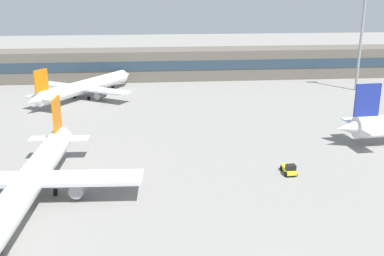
{
  "coord_description": "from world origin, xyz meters",
  "views": [
    {
      "loc": [
        -13.1,
        -37.56,
        27.17
      ],
      "look_at": [
        -5.46,
        40.0,
        3.0
      ],
      "focal_mm": 42.63,
      "sensor_mm": 36.0,
      "label": 1
    }
  ],
  "objects_px": {
    "airplane_far": "(86,86)",
    "airplane_near": "(30,181)",
    "floodlight_tower_west": "(362,32)",
    "baggage_tug_yellow": "(289,169)"
  },
  "relations": [
    {
      "from": "airplane_far",
      "to": "airplane_near",
      "type": "bearing_deg",
      "value": -89.85
    },
    {
      "from": "airplane_far",
      "to": "floodlight_tower_west",
      "type": "height_order",
      "value": "floodlight_tower_west"
    },
    {
      "from": "airplane_near",
      "to": "baggage_tug_yellow",
      "type": "relative_size",
      "value": 11.64
    },
    {
      "from": "airplane_far",
      "to": "baggage_tug_yellow",
      "type": "distance_m",
      "value": 65.38
    },
    {
      "from": "airplane_near",
      "to": "airplane_far",
      "type": "bearing_deg",
      "value": 90.15
    },
    {
      "from": "airplane_near",
      "to": "airplane_far",
      "type": "height_order",
      "value": "airplane_near"
    },
    {
      "from": "airplane_far",
      "to": "floodlight_tower_west",
      "type": "xyz_separation_m",
      "value": [
        72.68,
        1.53,
        12.82
      ]
    },
    {
      "from": "airplane_far",
      "to": "floodlight_tower_west",
      "type": "distance_m",
      "value": 73.82
    },
    {
      "from": "airplane_near",
      "to": "floodlight_tower_west",
      "type": "xyz_separation_m",
      "value": [
        72.52,
        61.86,
        12.58
      ]
    },
    {
      "from": "airplane_far",
      "to": "baggage_tug_yellow",
      "type": "xyz_separation_m",
      "value": [
        36.71,
        -54.06,
        -2.12
      ]
    }
  ]
}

